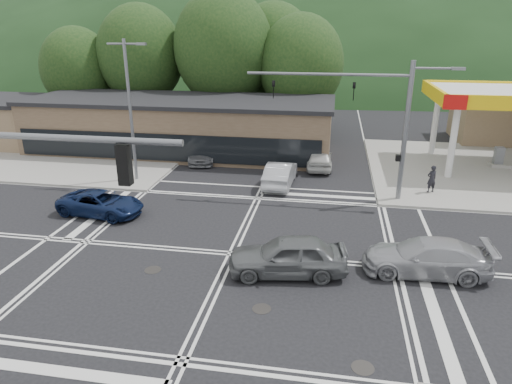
% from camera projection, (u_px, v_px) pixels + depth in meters
% --- Properties ---
extents(ground, '(120.00, 120.00, 0.00)m').
position_uv_depth(ground, '(232.00, 254.00, 20.68)').
color(ground, black).
rests_on(ground, ground).
extents(sidewalk_ne, '(16.00, 16.00, 0.15)m').
position_uv_depth(sidewalk_ne, '(486.00, 171.00, 32.15)').
color(sidewalk_ne, gray).
rests_on(sidewalk_ne, ground).
extents(sidewalk_nw, '(16.00, 16.00, 0.15)m').
position_uv_depth(sidewalk_nw, '(92.00, 152.00, 36.92)').
color(sidewalk_nw, gray).
rests_on(sidewalk_nw, ground).
extents(commercial_row, '(24.00, 8.00, 4.00)m').
position_uv_depth(commercial_row, '(181.00, 127.00, 37.00)').
color(commercial_row, brown).
rests_on(commercial_row, ground).
extents(commercial_nw, '(8.00, 7.00, 3.60)m').
position_uv_depth(commercial_nw, '(5.00, 122.00, 39.61)').
color(commercial_nw, '#846B4F').
rests_on(commercial_nw, ground).
extents(hill_north, '(252.00, 126.00, 140.00)m').
position_uv_depth(hill_north, '(318.00, 71.00, 103.96)').
color(hill_north, '#1A3417').
rests_on(hill_north, ground).
extents(tree_n_a, '(8.00, 8.00, 11.75)m').
position_uv_depth(tree_n_a, '(141.00, 55.00, 42.66)').
color(tree_n_a, '#382619').
rests_on(tree_n_a, ground).
extents(tree_n_b, '(9.00, 9.00, 12.98)m').
position_uv_depth(tree_n_b, '(224.00, 48.00, 41.16)').
color(tree_n_b, '#382619').
rests_on(tree_n_b, ground).
extents(tree_n_c, '(7.60, 7.60, 10.87)m').
position_uv_depth(tree_n_c, '(301.00, 64.00, 40.50)').
color(tree_n_c, '#382619').
rests_on(tree_n_c, ground).
extents(tree_n_d, '(6.80, 6.80, 9.76)m').
position_uv_depth(tree_n_d, '(78.00, 69.00, 43.14)').
color(tree_n_d, '#382619').
rests_on(tree_n_d, ground).
extents(tree_n_e, '(8.40, 8.40, 11.98)m').
position_uv_depth(tree_n_e, '(273.00, 54.00, 44.45)').
color(tree_n_e, '#382619').
rests_on(tree_n_e, ground).
extents(streetlight_nw, '(2.50, 0.25, 9.00)m').
position_uv_depth(streetlight_nw, '(131.00, 105.00, 28.62)').
color(streetlight_nw, slate).
rests_on(streetlight_nw, ground).
extents(signal_mast_ne, '(11.65, 0.30, 8.00)m').
position_uv_depth(signal_mast_ne, '(384.00, 114.00, 25.42)').
color(signal_mast_ne, slate).
rests_on(signal_mast_ne, ground).
extents(car_blue_west, '(4.92, 2.74, 1.30)m').
position_uv_depth(car_blue_west, '(101.00, 203.00, 24.78)').
color(car_blue_west, '#0E1A3D').
rests_on(car_blue_west, ground).
extents(car_grey_center, '(5.12, 2.69, 1.66)m').
position_uv_depth(car_grey_center, '(288.00, 256.00, 18.76)').
color(car_grey_center, '#5D6062').
rests_on(car_grey_center, ground).
extents(car_silver_east, '(5.16, 2.15, 1.49)m').
position_uv_depth(car_silver_east, '(426.00, 257.00, 18.83)').
color(car_silver_east, '#9A9BA1').
rests_on(car_silver_east, ground).
extents(car_queue_a, '(1.83, 4.71, 1.53)m').
position_uv_depth(car_queue_a, '(280.00, 174.00, 29.35)').
color(car_queue_a, '#ACAEB3').
rests_on(car_queue_a, ground).
extents(car_queue_b, '(1.97, 4.51, 1.51)m').
position_uv_depth(car_queue_b, '(319.00, 158.00, 32.85)').
color(car_queue_b, '#BABBB6').
rests_on(car_queue_b, ground).
extents(car_northbound, '(2.57, 4.83, 1.33)m').
position_uv_depth(car_northbound, '(203.00, 152.00, 34.61)').
color(car_northbound, slate).
rests_on(car_northbound, ground).
extents(pedestrian, '(0.73, 0.62, 1.69)m').
position_uv_depth(pedestrian, '(432.00, 179.00, 27.61)').
color(pedestrian, black).
rests_on(pedestrian, sidewalk_ne).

